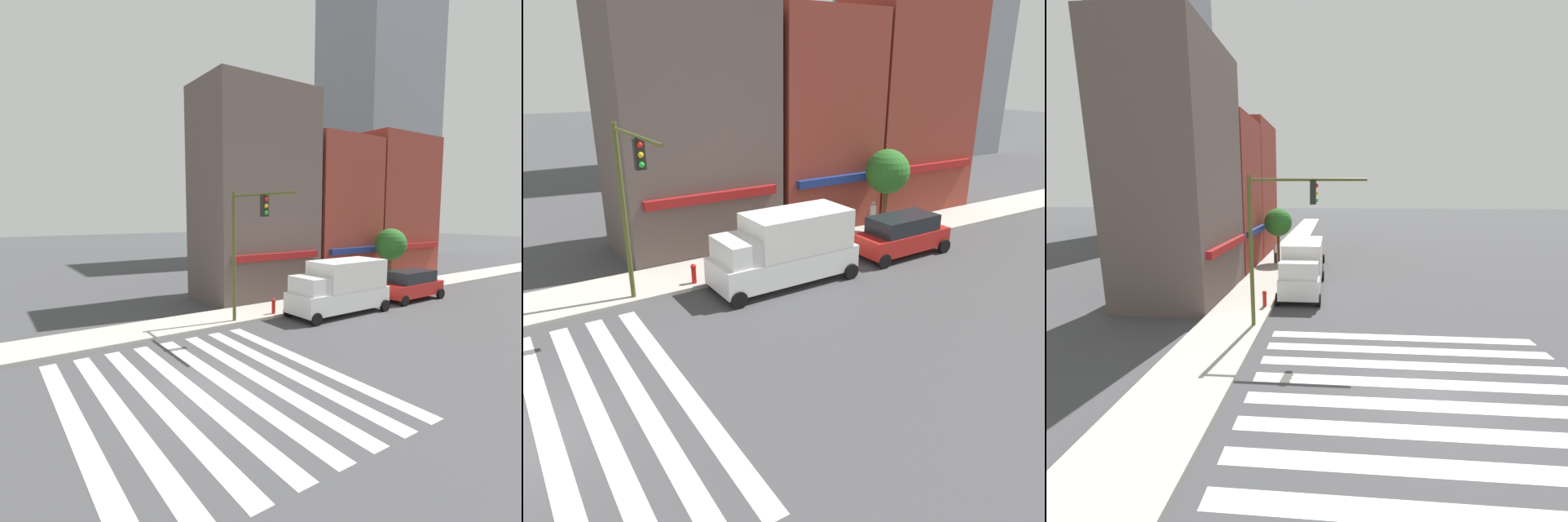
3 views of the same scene
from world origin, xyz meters
TOP-DOWN VIEW (x-y plane):
  - ground_plane at (0.00, 0.00)m, footprint 200.00×200.00m
  - sidewalk_left at (0.00, 7.50)m, footprint 120.00×3.00m
  - crosswalk_stripes at (-0.00, 0.00)m, footprint 8.82×10.80m
  - storefront_row at (16.09, 11.50)m, footprint 21.63×5.30m
  - tower_distant at (40.78, 27.25)m, footprint 14.45×10.50m
  - traffic_signal at (4.72, 5.30)m, footprint 0.32×4.97m
  - box_truck_white at (10.66, 4.70)m, footprint 6.22×2.42m
  - suv_red at (17.25, 4.70)m, footprint 4.75×2.12m
  - pedestrian_white_shirt at (17.97, 7.65)m, footprint 0.32×0.32m
  - fire_hydrant at (7.25, 6.40)m, footprint 0.24×0.24m
  - street_tree at (18.67, 7.50)m, footprint 2.30×2.30m

SIDE VIEW (x-z plane):
  - ground_plane at x=0.00m, z-range 0.00..0.00m
  - crosswalk_stripes at x=0.00m, z-range 0.00..0.01m
  - sidewalk_left at x=0.00m, z-range 0.00..0.15m
  - fire_hydrant at x=7.25m, z-range 0.19..1.03m
  - suv_red at x=17.25m, z-range 0.06..2.00m
  - pedestrian_white_shirt at x=17.97m, z-range 0.19..1.96m
  - box_truck_white at x=10.66m, z-range 0.07..3.11m
  - street_tree at x=18.67m, z-range 1.19..5.62m
  - traffic_signal at x=4.72m, z-range 1.22..7.96m
  - storefront_row at x=16.09m, z-range -0.62..13.18m
  - tower_distant at x=40.78m, z-range 0.00..46.13m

